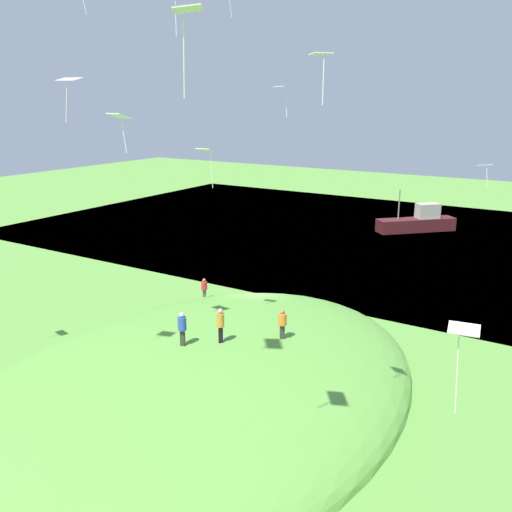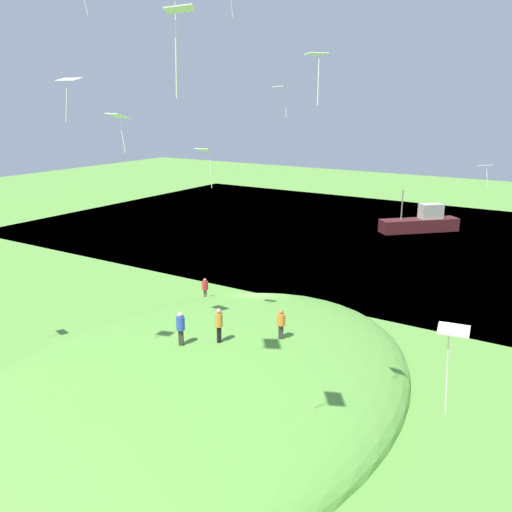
{
  "view_description": "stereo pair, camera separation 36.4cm",
  "coord_description": "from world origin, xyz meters",
  "px_view_note": "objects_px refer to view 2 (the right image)",
  "views": [
    {
      "loc": [
        30.88,
        19.41,
        14.31
      ],
      "look_at": [
        2.17,
        1.45,
        4.86
      ],
      "focal_mm": 39.25,
      "sensor_mm": 36.0,
      "label": 1
    },
    {
      "loc": [
        30.68,
        19.72,
        14.31
      ],
      "look_at": [
        2.17,
        1.45,
        4.86
      ],
      "focal_mm": 39.25,
      "sensor_mm": 36.0,
      "label": 2
    }
  ],
  "objects_px": {
    "kite_5": "(281,88)",
    "kite_10": "(118,117)",
    "kite_13": "(205,153)",
    "kite_3": "(485,167)",
    "kite_14": "(69,81)",
    "kite_0": "(177,2)",
    "kite_11": "(179,14)",
    "person_on_hilltop": "(281,321)",
    "kite_12": "(452,340)",
    "person_with_child": "(181,325)",
    "kite_4": "(317,58)",
    "person_watching_kites": "(205,286)",
    "boat_on_lake": "(421,223)",
    "person_walking_path": "(219,321)"
  },
  "relations": [
    {
      "from": "kite_5",
      "to": "person_walking_path",
      "type": "bearing_deg",
      "value": -2.34
    },
    {
      "from": "kite_0",
      "to": "kite_13",
      "type": "height_order",
      "value": "kite_0"
    },
    {
      "from": "kite_0",
      "to": "person_on_hilltop",
      "type": "bearing_deg",
      "value": 83.09
    },
    {
      "from": "person_watching_kites",
      "to": "kite_12",
      "type": "distance_m",
      "value": 30.25
    },
    {
      "from": "person_with_child",
      "to": "kite_3",
      "type": "xyz_separation_m",
      "value": [
        -11.23,
        11.5,
        7.49
      ]
    },
    {
      "from": "kite_4",
      "to": "kite_13",
      "type": "relative_size",
      "value": 0.78
    },
    {
      "from": "kite_12",
      "to": "person_with_child",
      "type": "bearing_deg",
      "value": -118.68
    },
    {
      "from": "kite_13",
      "to": "kite_0",
      "type": "bearing_deg",
      "value": -116.8
    },
    {
      "from": "kite_0",
      "to": "kite_11",
      "type": "bearing_deg",
      "value": 40.14
    },
    {
      "from": "person_walking_path",
      "to": "kite_0",
      "type": "relative_size",
      "value": 0.97
    },
    {
      "from": "person_with_child",
      "to": "kite_13",
      "type": "relative_size",
      "value": 0.87
    },
    {
      "from": "kite_11",
      "to": "kite_14",
      "type": "distance_m",
      "value": 17.36
    },
    {
      "from": "person_with_child",
      "to": "kite_14",
      "type": "relative_size",
      "value": 0.79
    },
    {
      "from": "kite_12",
      "to": "kite_5",
      "type": "bearing_deg",
      "value": -138.76
    },
    {
      "from": "person_watching_kites",
      "to": "kite_3",
      "type": "relative_size",
      "value": 1.44
    },
    {
      "from": "person_walking_path",
      "to": "kite_0",
      "type": "distance_m",
      "value": 16.76
    },
    {
      "from": "kite_5",
      "to": "kite_11",
      "type": "relative_size",
      "value": 0.75
    },
    {
      "from": "kite_3",
      "to": "kite_0",
      "type": "bearing_deg",
      "value": -65.92
    },
    {
      "from": "person_on_hilltop",
      "to": "kite_4",
      "type": "relative_size",
      "value": 1.0
    },
    {
      "from": "person_walking_path",
      "to": "person_with_child",
      "type": "distance_m",
      "value": 1.93
    },
    {
      "from": "boat_on_lake",
      "to": "kite_3",
      "type": "bearing_deg",
      "value": -114.37
    },
    {
      "from": "kite_0",
      "to": "kite_5",
      "type": "xyz_separation_m",
      "value": [
        -2.3,
        4.97,
        -4.35
      ]
    },
    {
      "from": "kite_12",
      "to": "boat_on_lake",
      "type": "bearing_deg",
      "value": -163.22
    },
    {
      "from": "person_on_hilltop",
      "to": "kite_3",
      "type": "height_order",
      "value": "kite_3"
    },
    {
      "from": "kite_0",
      "to": "kite_14",
      "type": "height_order",
      "value": "kite_0"
    },
    {
      "from": "kite_12",
      "to": "person_on_hilltop",
      "type": "bearing_deg",
      "value": -136.77
    },
    {
      "from": "kite_13",
      "to": "kite_3",
      "type": "bearing_deg",
      "value": 122.88
    },
    {
      "from": "boat_on_lake",
      "to": "person_on_hilltop",
      "type": "bearing_deg",
      "value": -129.42
    },
    {
      "from": "kite_0",
      "to": "kite_14",
      "type": "xyz_separation_m",
      "value": [
        4.13,
        -4.0,
        -4.0
      ]
    },
    {
      "from": "kite_3",
      "to": "kite_10",
      "type": "distance_m",
      "value": 18.69
    },
    {
      "from": "person_walking_path",
      "to": "kite_4",
      "type": "height_order",
      "value": "kite_4"
    },
    {
      "from": "kite_3",
      "to": "kite_10",
      "type": "bearing_deg",
      "value": -48.84
    },
    {
      "from": "kite_12",
      "to": "person_watching_kites",
      "type": "bearing_deg",
      "value": -131.26
    },
    {
      "from": "kite_13",
      "to": "kite_14",
      "type": "distance_m",
      "value": 8.01
    },
    {
      "from": "kite_13",
      "to": "kite_14",
      "type": "xyz_separation_m",
      "value": [
        2.83,
        -6.57,
        3.59
      ]
    },
    {
      "from": "kite_4",
      "to": "kite_12",
      "type": "bearing_deg",
      "value": 49.7
    },
    {
      "from": "person_with_child",
      "to": "kite_12",
      "type": "height_order",
      "value": "kite_12"
    },
    {
      "from": "kite_5",
      "to": "kite_10",
      "type": "height_order",
      "value": "kite_5"
    },
    {
      "from": "boat_on_lake",
      "to": "kite_0",
      "type": "relative_size",
      "value": 4.06
    },
    {
      "from": "person_on_hilltop",
      "to": "kite_3",
      "type": "xyz_separation_m",
      "value": [
        -7.47,
        7.85,
        7.77
      ]
    },
    {
      "from": "person_on_hilltop",
      "to": "kite_11",
      "type": "relative_size",
      "value": 0.75
    },
    {
      "from": "kite_3",
      "to": "boat_on_lake",
      "type": "bearing_deg",
      "value": -158.99
    },
    {
      "from": "person_on_hilltop",
      "to": "kite_4",
      "type": "xyz_separation_m",
      "value": [
        6.65,
        5.01,
        12.41
      ]
    },
    {
      "from": "boat_on_lake",
      "to": "person_on_hilltop",
      "type": "xyz_separation_m",
      "value": [
        38.33,
        4.0,
        2.18
      ]
    },
    {
      "from": "kite_3",
      "to": "kite_14",
      "type": "bearing_deg",
      "value": -60.27
    },
    {
      "from": "person_with_child",
      "to": "kite_10",
      "type": "xyz_separation_m",
      "value": [
        0.96,
        -2.44,
        10.07
      ]
    },
    {
      "from": "person_on_hilltop",
      "to": "kite_11",
      "type": "distance_m",
      "value": 18.31
    },
    {
      "from": "kite_11",
      "to": "kite_13",
      "type": "height_order",
      "value": "kite_11"
    },
    {
      "from": "kite_14",
      "to": "kite_0",
      "type": "bearing_deg",
      "value": 135.85
    },
    {
      "from": "kite_3",
      "to": "person_on_hilltop",
      "type": "bearing_deg",
      "value": -46.4
    }
  ]
}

